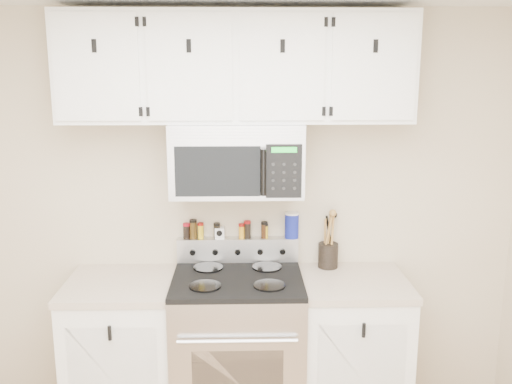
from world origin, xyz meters
TOP-DOWN VIEW (x-y plane):
  - back_wall at (0.00, 1.75)m, footprint 3.50×0.01m
  - range at (0.00, 1.43)m, footprint 0.76×0.65m
  - base_cabinet_left at (-0.69, 1.45)m, footprint 0.64×0.62m
  - base_cabinet_right at (0.69, 1.45)m, footprint 0.64×0.62m
  - microwave at (0.00, 1.55)m, footprint 0.76×0.44m
  - upper_cabinets at (-0.00, 1.58)m, footprint 2.00×0.35m
  - utensil_crock at (0.57, 1.66)m, footprint 0.12×0.12m
  - kitchen_timer at (-0.11, 1.71)m, footprint 0.06×0.05m
  - salt_canister at (0.34, 1.71)m, footprint 0.09×0.09m
  - spice_jar_0 at (-0.32, 1.71)m, footprint 0.04×0.04m
  - spice_jar_1 at (-0.28, 1.71)m, footprint 0.05×0.05m
  - spice_jar_2 at (-0.23, 1.71)m, footprint 0.04×0.04m
  - spice_jar_3 at (-0.13, 1.71)m, footprint 0.04×0.04m
  - spice_jar_4 at (0.03, 1.71)m, footprint 0.04×0.04m
  - spice_jar_5 at (0.06, 1.71)m, footprint 0.04×0.04m
  - spice_jar_6 at (0.17, 1.71)m, footprint 0.04×0.04m
  - spice_jar_7 at (0.17, 1.71)m, footprint 0.04×0.04m

SIDE VIEW (x-z plane):
  - base_cabinet_left at x=-0.69m, z-range 0.00..0.92m
  - base_cabinet_right at x=0.69m, z-range 0.00..0.92m
  - range at x=0.00m, z-range -0.06..1.04m
  - utensil_crock at x=0.57m, z-range 0.83..1.19m
  - kitchen_timer at x=-0.11m, z-range 1.10..1.17m
  - spice_jar_4 at x=0.03m, z-range 1.10..1.19m
  - spice_jar_7 at x=0.17m, z-range 1.10..1.20m
  - spice_jar_0 at x=-0.32m, z-range 1.10..1.20m
  - spice_jar_3 at x=-0.13m, z-range 1.10..1.20m
  - spice_jar_2 at x=-0.23m, z-range 1.10..1.20m
  - spice_jar_6 at x=0.17m, z-range 1.10..1.20m
  - spice_jar_5 at x=0.06m, z-range 1.10..1.21m
  - spice_jar_1 at x=-0.28m, z-range 1.10..1.22m
  - salt_canister at x=0.34m, z-range 1.10..1.26m
  - back_wall at x=0.00m, z-range 0.00..2.50m
  - microwave at x=0.00m, z-range 1.42..1.84m
  - upper_cabinets at x=0.00m, z-range 1.84..2.46m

